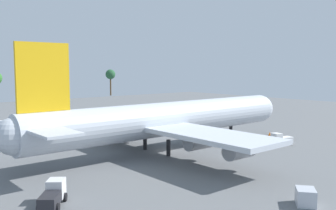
{
  "coord_description": "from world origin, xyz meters",
  "views": [
    {
      "loc": [
        -43.32,
        -51.0,
        14.86
      ],
      "look_at": [
        0.0,
        0.0,
        8.25
      ],
      "focal_mm": 40.41,
      "sensor_mm": 36.0,
      "label": 1
    }
  ],
  "objects_px": {
    "fuel_truck": "(281,139)",
    "safety_cone_nose": "(270,134)",
    "cargo_container_fore": "(306,197)",
    "cargo_airplane": "(167,119)",
    "baggage_tug": "(53,194)"
  },
  "relations": [
    {
      "from": "fuel_truck",
      "to": "safety_cone_nose",
      "type": "relative_size",
      "value": 5.53
    },
    {
      "from": "fuel_truck",
      "to": "cargo_container_fore",
      "type": "height_order",
      "value": "fuel_truck"
    },
    {
      "from": "cargo_airplane",
      "to": "cargo_container_fore",
      "type": "xyz_separation_m",
      "value": [
        -5.96,
        -30.37,
        -4.77
      ]
    },
    {
      "from": "safety_cone_nose",
      "to": "cargo_airplane",
      "type": "bearing_deg",
      "value": 173.59
    },
    {
      "from": "cargo_airplane",
      "to": "safety_cone_nose",
      "type": "xyz_separation_m",
      "value": [
        26.96,
        -3.03,
        -5.27
      ]
    },
    {
      "from": "cargo_airplane",
      "to": "fuel_truck",
      "type": "bearing_deg",
      "value": -27.55
    },
    {
      "from": "baggage_tug",
      "to": "fuel_truck",
      "type": "distance_m",
      "value": 46.93
    },
    {
      "from": "baggage_tug",
      "to": "safety_cone_nose",
      "type": "relative_size",
      "value": 6.42
    },
    {
      "from": "cargo_container_fore",
      "to": "cargo_airplane",
      "type": "bearing_deg",
      "value": 78.9
    },
    {
      "from": "baggage_tug",
      "to": "safety_cone_nose",
      "type": "distance_m",
      "value": 54.74
    },
    {
      "from": "fuel_truck",
      "to": "cargo_container_fore",
      "type": "relative_size",
      "value": 1.42
    },
    {
      "from": "safety_cone_nose",
      "to": "fuel_truck",
      "type": "bearing_deg",
      "value": -133.43
    },
    {
      "from": "fuel_truck",
      "to": "safety_cone_nose",
      "type": "distance_m",
      "value": 10.2
    },
    {
      "from": "fuel_truck",
      "to": "baggage_tug",
      "type": "bearing_deg",
      "value": -177.15
    },
    {
      "from": "baggage_tug",
      "to": "cargo_container_fore",
      "type": "xyz_separation_m",
      "value": [
        20.95,
        -17.62,
        -0.33
      ]
    }
  ]
}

